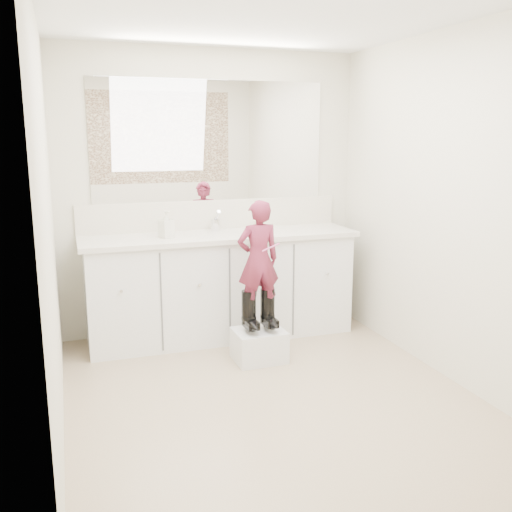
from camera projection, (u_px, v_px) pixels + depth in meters
name	position (u px, v px, depth m)	size (l,w,h in m)	color
floor	(270.00, 396.00, 3.78)	(3.00, 3.00, 0.00)	#987D63
ceiling	(272.00, 9.00, 3.27)	(3.00, 3.00, 0.00)	white
wall_back	(211.00, 193.00, 4.91)	(2.60, 2.60, 0.00)	beige
wall_front	(409.00, 270.00, 2.14)	(2.60, 2.60, 0.00)	beige
wall_left	(48.00, 227.00, 3.12)	(3.00, 3.00, 0.00)	beige
wall_right	(448.00, 208.00, 3.93)	(3.00, 3.00, 0.00)	beige
vanity_cabinet	(221.00, 288.00, 4.82)	(2.20, 0.55, 0.85)	silver
countertop	(221.00, 236.00, 4.71)	(2.28, 0.58, 0.04)	beige
backsplash	(212.00, 215.00, 4.94)	(2.28, 0.03, 0.25)	beige
mirror	(211.00, 141.00, 4.81)	(2.00, 0.02, 1.00)	white
dot_panel	(415.00, 148.00, 2.05)	(2.00, 0.01, 1.20)	#472819
faucet	(215.00, 225.00, 4.85)	(0.08, 0.08, 0.10)	silver
cup	(259.00, 226.00, 4.76)	(0.11, 0.11, 0.11)	beige
soap_bottle	(166.00, 224.00, 4.52)	(0.10, 0.10, 0.21)	beige
step_stool	(259.00, 345.00, 4.35)	(0.38, 0.31, 0.24)	silver
boot_left	(249.00, 311.00, 4.28)	(0.11, 0.21, 0.31)	black
boot_right	(268.00, 309.00, 4.33)	(0.11, 0.21, 0.31)	black
toddler	(258.00, 260.00, 4.23)	(0.32, 0.21, 0.89)	#B03657
toothbrush	(271.00, 247.00, 4.15)	(0.01, 0.01, 0.14)	#DB5597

